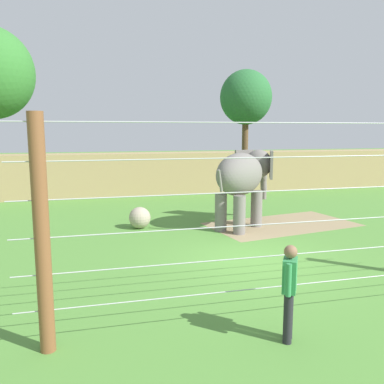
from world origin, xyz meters
TOP-DOWN VIEW (x-y plane):
  - ground_plane at (0.00, 0.00)m, footprint 120.00×120.00m
  - dirt_patch at (2.76, 3.73)m, footprint 5.95×3.95m
  - embankment_wall at (0.00, 12.39)m, footprint 36.00×1.80m
  - elephant at (1.15, 3.72)m, footprint 3.24×3.06m
  - enrichment_ball at (-2.55, 4.45)m, footprint 0.78×0.78m
  - cable_fence at (0.00, -3.45)m, footprint 11.02×0.24m
  - zookeeper at (-1.11, -4.13)m, footprint 0.38×0.56m
  - tree_far_left at (6.54, 17.11)m, footprint 3.61×3.61m

SIDE VIEW (x-z plane):
  - ground_plane at x=0.00m, z-range 0.00..0.00m
  - dirt_patch at x=2.76m, z-range 0.00..0.01m
  - enrichment_ball at x=-2.55m, z-range 0.00..0.78m
  - zookeeper at x=-1.11m, z-range 0.09..1.76m
  - embankment_wall at x=0.00m, z-range 0.00..2.30m
  - elephant at x=1.15m, z-range 0.46..3.26m
  - cable_fence at x=0.00m, z-range 0.01..3.83m
  - tree_far_left at x=6.54m, z-range 1.91..9.64m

